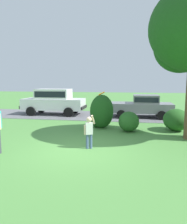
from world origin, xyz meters
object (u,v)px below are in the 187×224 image
at_px(child_thrower, 89,130).
at_px(frisbee, 102,93).
at_px(parked_sedan, 142,105).
at_px(parked_suv, 54,100).

xyz_separation_m(child_thrower, frisbee, (0.34, 0.90, 1.31)).
height_order(parked_sedan, parked_suv, parked_suv).
height_order(parked_sedan, frisbee, frisbee).
distance_m(parked_sedan, child_thrower, 7.92).
bearing_deg(frisbee, parked_suv, 123.64).
distance_m(parked_suv, frisbee, 8.21).
distance_m(parked_sedan, frisbee, 7.06).
xyz_separation_m(parked_sedan, parked_suv, (-6.46, 0.11, 0.23)).
bearing_deg(child_thrower, parked_suv, 118.51).
bearing_deg(child_thrower, frisbee, 69.12).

